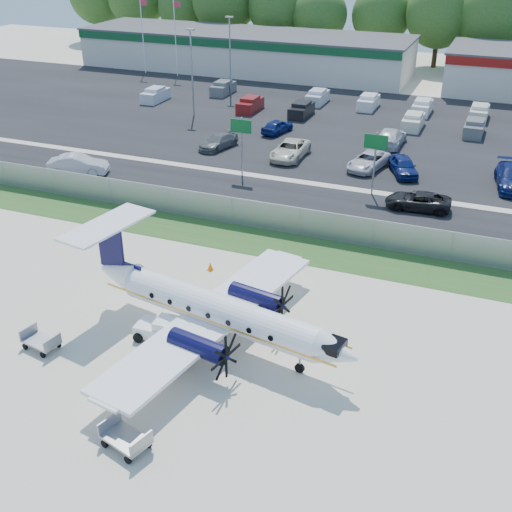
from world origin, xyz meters
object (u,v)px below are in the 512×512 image
at_px(baggage_cart_near, 126,438).
at_px(baggage_cart_far, 41,341).
at_px(pushback_tug, 160,329).
at_px(aircraft, 214,309).

xyz_separation_m(baggage_cart_near, baggage_cart_far, (-7.60, 4.31, -0.04)).
distance_m(pushback_tug, baggage_cart_near, 7.70).
bearing_deg(baggage_cart_near, baggage_cart_far, 150.46).
bearing_deg(pushback_tug, baggage_cart_near, -71.15).
bearing_deg(aircraft, pushback_tug, -162.24).
bearing_deg(baggage_cart_near, aircraft, 88.55).
xyz_separation_m(pushback_tug, baggage_cart_far, (-5.11, -2.98, -0.13)).
bearing_deg(baggage_cart_far, baggage_cart_near, -29.54).
distance_m(pushback_tug, baggage_cart_far, 5.92).
height_order(baggage_cart_near, baggage_cart_far, baggage_cart_near).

